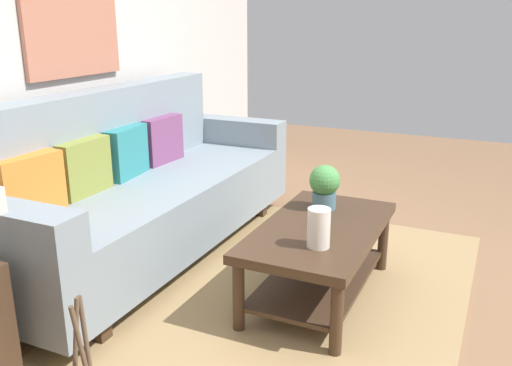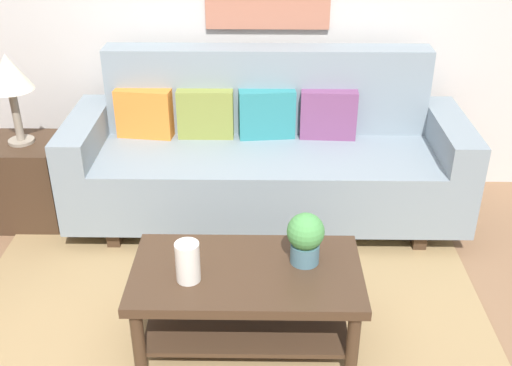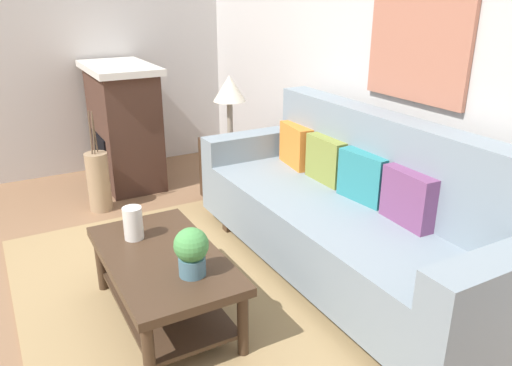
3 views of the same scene
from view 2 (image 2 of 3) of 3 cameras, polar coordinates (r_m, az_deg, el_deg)
name	(u,v)px [view 2 (image 2 of 3)]	position (r m, az deg, el deg)	size (l,w,h in m)	color
area_rug	(225,319)	(3.34, -2.89, -12.42)	(2.78, 1.83, 0.01)	#A38456
couch	(267,157)	(4.01, 0.98, 2.43)	(2.49, 0.84, 1.08)	gray
throw_pillow_orange	(144,113)	(4.09, -10.24, 6.34)	(0.36, 0.12, 0.32)	orange
throw_pillow_olive	(206,114)	(4.04, -4.67, 6.39)	(0.36, 0.12, 0.32)	olive
throw_pillow_teal	(267,114)	(4.02, 1.01, 6.38)	(0.36, 0.12, 0.32)	teal
throw_pillow_plum	(328,114)	(4.04, 6.69, 6.31)	(0.36, 0.12, 0.32)	#7A4270
coffee_table	(247,289)	(3.03, -0.86, -9.73)	(1.10, 0.60, 0.43)	#422D1E
tabletop_vase	(188,262)	(2.86, -6.31, -7.22)	(0.11, 0.11, 0.20)	white
potted_plant_tabletop	(305,237)	(2.95, 4.58, -4.98)	(0.18, 0.18, 0.26)	slate
side_table	(30,181)	(4.29, -20.14, 0.14)	(0.44, 0.44, 0.56)	#422D1E
table_lamp	(9,76)	(4.02, -21.83, 9.13)	(0.28, 0.28, 0.57)	gray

